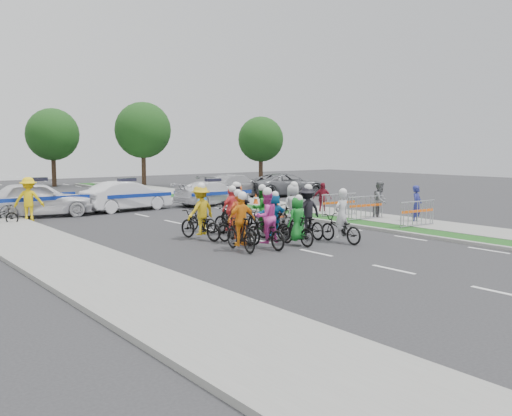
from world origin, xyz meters
TOP-DOWN VIEW (x-y plane):
  - ground at (0.00, 0.00)m, footprint 90.00×90.00m
  - curb_right at (5.10, 5.00)m, footprint 0.20×60.00m
  - grass_strip at (5.80, 5.00)m, footprint 1.20×60.00m
  - sidewalk_right at (7.60, 5.00)m, footprint 2.40×60.00m
  - sidewalk_left at (-6.50, 5.00)m, footprint 3.00×60.00m
  - rider_0 at (1.95, 0.86)m, footprint 0.65×1.83m
  - rider_1 at (0.41, 1.35)m, footprint 0.72×1.62m
  - rider_2 at (-0.72, 1.58)m, footprint 0.84×1.95m
  - rider_3 at (-1.66, 1.64)m, footprint 0.99×1.84m
  - rider_4 at (1.72, 2.32)m, footprint 1.11×1.94m
  - rider_5 at (0.50, 2.69)m, footprint 1.42×1.69m
  - rider_6 at (-0.99, 2.81)m, footprint 0.95×1.90m
  - rider_7 at (2.11, 3.54)m, footprint 0.86×1.90m
  - rider_8 at (1.00, 4.05)m, footprint 0.83×1.88m
  - rider_9 at (-0.04, 4.49)m, footprint 0.98×1.82m
  - rider_10 at (-1.49, 4.29)m, footprint 1.23×2.08m
  - rider_11 at (0.56, 5.11)m, footprint 1.55×1.85m
  - rider_12 at (-0.46, 5.85)m, footprint 0.74×1.70m
  - rider_13 at (1.38, 6.13)m, footprint 0.85×1.80m
  - police_car_0 at (-4.07, 14.37)m, footprint 5.15×2.75m
  - police_car_1 at (0.34, 14.28)m, footprint 4.70×2.14m
  - police_car_2 at (5.32, 13.97)m, footprint 4.65×2.10m
  - civilian_sedan at (8.89, 16.83)m, footprint 5.45×2.96m
  - civilian_suv at (12.38, 15.92)m, footprint 5.71×3.42m
  - spectator_0 at (7.85, 2.20)m, footprint 0.68×0.54m
  - spectator_1 at (7.64, 3.99)m, footprint 0.98×0.85m
  - spectator_2 at (7.18, 7.19)m, footprint 0.96×0.78m
  - marshal_hiviz at (-4.86, 12.98)m, footprint 1.43×1.19m
  - barrier_0 at (6.70, 1.30)m, footprint 2.02×0.59m
  - barrier_1 at (6.70, 3.99)m, footprint 2.04×0.70m
  - barrier_2 at (6.70, 5.60)m, footprint 2.04×0.71m
  - cone_0 at (4.69, 7.56)m, footprint 0.40×0.40m
  - cone_1 at (6.87, 12.07)m, footprint 0.40×0.40m
  - tree_1 at (9.00, 30.00)m, footprint 4.55×4.55m
  - tree_2 at (18.00, 26.00)m, footprint 3.85×3.85m
  - tree_4 at (3.00, 34.00)m, footprint 4.20×4.20m

SIDE VIEW (x-z plane):
  - ground at x=0.00m, z-range 0.00..0.00m
  - grass_strip at x=5.80m, z-range 0.00..0.11m
  - curb_right at x=5.10m, z-range 0.00..0.12m
  - sidewalk_right at x=7.60m, z-range 0.00..0.13m
  - sidewalk_left at x=-6.50m, z-range 0.00..0.13m
  - cone_0 at x=4.69m, z-range -0.01..0.69m
  - cone_1 at x=6.87m, z-range -0.01..0.69m
  - barrier_0 at x=6.70m, z-range 0.00..1.12m
  - barrier_1 at x=6.70m, z-range 0.00..1.12m
  - barrier_2 at x=6.70m, z-range 0.00..1.12m
  - rider_12 at x=-0.46m, z-range -0.28..1.40m
  - rider_6 at x=-0.99m, z-range -0.31..1.54m
  - rider_0 at x=1.95m, z-range -0.32..1.55m
  - police_car_2 at x=5.32m, z-range 0.00..1.32m
  - rider_1 at x=0.41m, z-range -0.18..1.51m
  - rider_8 at x=1.00m, z-range -0.24..1.63m
  - rider_13 at x=1.38m, z-range -0.20..1.62m
  - rider_9 at x=-0.04m, z-range -0.21..1.63m
  - rider_3 at x=-1.66m, z-range -0.22..1.67m
  - rider_2 at x=-0.72m, z-range -0.26..1.72m
  - rider_5 at x=0.50m, z-range -0.13..1.59m
  - civilian_suv at x=12.38m, z-range 0.00..1.48m
  - police_car_1 at x=0.34m, z-range 0.00..1.49m
  - civilian_sedan at x=8.89m, z-range 0.00..1.50m
  - rider_4 at x=1.72m, z-range -0.22..1.72m
  - rider_7 at x=2.11m, z-range -0.22..1.74m
  - spectator_2 at x=7.18m, z-range 0.00..1.52m
  - rider_10 at x=-1.49m, z-range -0.23..1.79m
  - rider_11 at x=0.56m, z-range -0.16..1.77m
  - spectator_0 at x=7.85m, z-range 0.00..1.63m
  - police_car_0 at x=-4.07m, z-range 0.00..1.67m
  - spectator_1 at x=7.64m, z-range 0.00..1.73m
  - marshal_hiviz at x=-4.86m, z-range 0.00..1.93m
  - tree_2 at x=18.00m, z-range 0.95..6.72m
  - tree_4 at x=3.00m, z-range 1.04..7.34m
  - tree_1 at x=9.00m, z-range 1.12..7.95m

